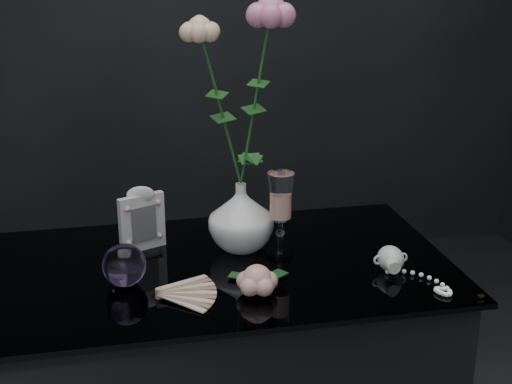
{
  "coord_description": "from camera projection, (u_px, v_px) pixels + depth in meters",
  "views": [
    {
      "loc": [
        -0.2,
        -1.36,
        1.43
      ],
      "look_at": [
        0.1,
        0.06,
        0.92
      ],
      "focal_mm": 50.0,
      "sensor_mm": 36.0,
      "label": 1
    }
  ],
  "objects": [
    {
      "name": "paper_fan",
      "position": [
        159.0,
        292.0,
        1.41
      ],
      "size": [
        0.28,
        0.25,
        0.02
      ],
      "primitive_type": null,
      "rotation": [
        0.0,
        0.0,
        -0.35
      ],
      "color": "#F4DEC3",
      "rests_on": "table"
    },
    {
      "name": "paperweight",
      "position": [
        124.0,
        265.0,
        1.45
      ],
      "size": [
        0.11,
        0.11,
        0.09
      ],
      "primitive_type": null,
      "rotation": [
        0.0,
        0.0,
        0.32
      ],
      "color": "#9374BC",
      "rests_on": "table"
    },
    {
      "name": "vase",
      "position": [
        241.0,
        217.0,
        1.62
      ],
      "size": [
        0.19,
        0.19,
        0.16
      ],
      "primitive_type": "imported",
      "rotation": [
        0.0,
        0.0,
        -0.28
      ],
      "color": "white",
      "rests_on": "table"
    },
    {
      "name": "loose_rose",
      "position": [
        257.0,
        280.0,
        1.42
      ],
      "size": [
        0.16,
        0.2,
        0.06
      ],
      "primitive_type": null,
      "rotation": [
        0.0,
        0.0,
        0.09
      ],
      "color": "#E8A796",
      "rests_on": "table"
    },
    {
      "name": "pearl_jar",
      "position": [
        391.0,
        258.0,
        1.53
      ],
      "size": [
        0.19,
        0.2,
        0.06
      ],
      "primitive_type": null,
      "rotation": [
        0.0,
        0.0,
        0.01
      ],
      "color": "silver",
      "rests_on": "table"
    },
    {
      "name": "wine_glass",
      "position": [
        280.0,
        215.0,
        1.57
      ],
      "size": [
        0.08,
        0.08,
        0.2
      ],
      "primitive_type": null,
      "rotation": [
        0.0,
        0.0,
        0.34
      ],
      "color": "white",
      "rests_on": "table"
    },
    {
      "name": "roses",
      "position": [
        241.0,
        86.0,
        1.52
      ],
      "size": [
        0.23,
        0.12,
        0.47
      ],
      "color": "beige",
      "rests_on": "vase"
    },
    {
      "name": "picture_frame",
      "position": [
        142.0,
        218.0,
        1.62
      ],
      "size": [
        0.14,
        0.12,
        0.15
      ],
      "primitive_type": null,
      "rotation": [
        0.0,
        0.0,
        0.4
      ],
      "color": "silver",
      "rests_on": "table"
    }
  ]
}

